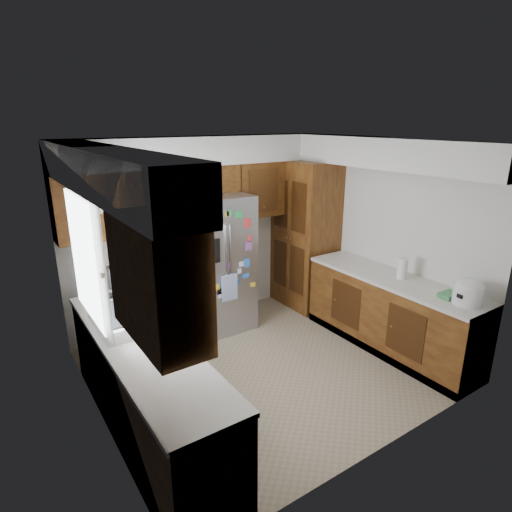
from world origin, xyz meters
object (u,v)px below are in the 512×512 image
at_px(rice_cooker, 469,291).
at_px(paper_towel, 402,268).
at_px(fridge, 214,264).
at_px(pantry, 305,235).

bearing_deg(rice_cooker, paper_towel, 87.19).
distance_m(fridge, rice_cooker, 2.99).
distance_m(rice_cooker, paper_towel, 0.84).
xyz_separation_m(rice_cooker, paper_towel, (0.04, 0.83, -0.01)).
xyz_separation_m(pantry, fridge, (-1.50, 0.05, -0.17)).
distance_m(pantry, rice_cooker, 2.53).
bearing_deg(pantry, fridge, 177.94).
height_order(pantry, rice_cooker, pantry).
bearing_deg(paper_towel, rice_cooker, -92.81).
height_order(fridge, paper_towel, fridge).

